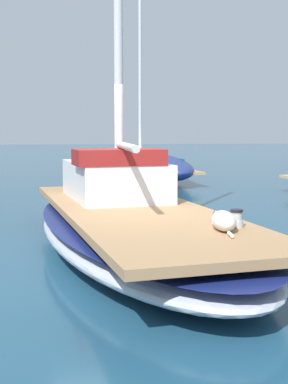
{
  "coord_description": "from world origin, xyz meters",
  "views": [
    {
      "loc": [
        -0.93,
        -7.63,
        1.79
      ],
      "look_at": [
        0.0,
        -1.0,
        1.01
      ],
      "focal_mm": 50.11,
      "sensor_mm": 36.0,
      "label": 1
    }
  ],
  "objects_px": {
    "dog_white": "(223,220)",
    "deck_winch": "(236,219)",
    "sailboat_main": "(134,230)",
    "moored_boat_far_astern": "(146,164)"
  },
  "relations": [
    {
      "from": "sailboat_main",
      "to": "moored_boat_far_astern",
      "type": "height_order",
      "value": "moored_boat_far_astern"
    },
    {
      "from": "sailboat_main",
      "to": "dog_white",
      "type": "distance_m",
      "value": 2.03
    },
    {
      "from": "dog_white",
      "to": "deck_winch",
      "type": "height_order",
      "value": "dog_white"
    },
    {
      "from": "sailboat_main",
      "to": "dog_white",
      "type": "height_order",
      "value": "dog_white"
    },
    {
      "from": "sailboat_main",
      "to": "deck_winch",
      "type": "relative_size",
      "value": 35.89
    },
    {
      "from": "deck_winch",
      "to": "moored_boat_far_astern",
      "type": "xyz_separation_m",
      "value": [
        0.87,
        13.44,
        -0.22
      ]
    },
    {
      "from": "dog_white",
      "to": "moored_boat_far_astern",
      "type": "relative_size",
      "value": 0.12
    },
    {
      "from": "moored_boat_far_astern",
      "to": "deck_winch",
      "type": "bearing_deg",
      "value": -93.71
    },
    {
      "from": "dog_white",
      "to": "deck_winch",
      "type": "bearing_deg",
      "value": 34.05
    },
    {
      "from": "dog_white",
      "to": "deck_winch",
      "type": "distance_m",
      "value": 0.24
    }
  ]
}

